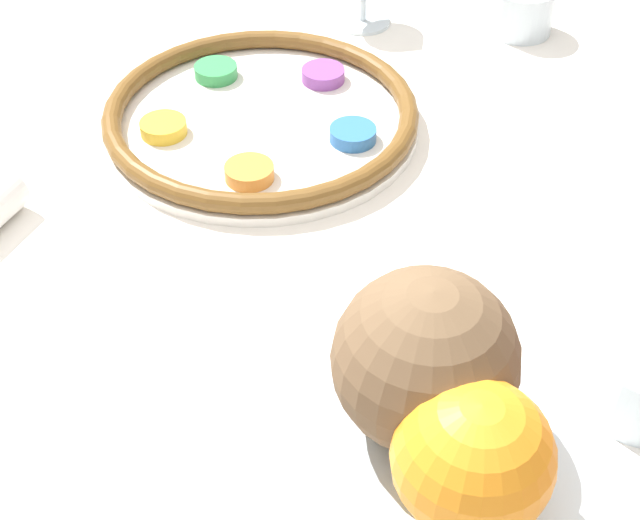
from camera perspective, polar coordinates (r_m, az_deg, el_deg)
seder_plate at (r=0.93m, az=-3.78°, el=9.22°), size 0.32×0.32×0.03m
fruit_stand at (r=0.52m, az=6.97°, el=-14.39°), size 0.19×0.19×0.12m
orange_fruit at (r=0.45m, az=9.73°, el=-12.37°), size 0.08×0.08×0.08m
coconut at (r=0.47m, az=6.74°, el=-6.37°), size 0.10×0.10×0.10m
cup_near at (r=1.13m, az=12.78°, el=15.34°), size 0.08×0.08×0.06m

